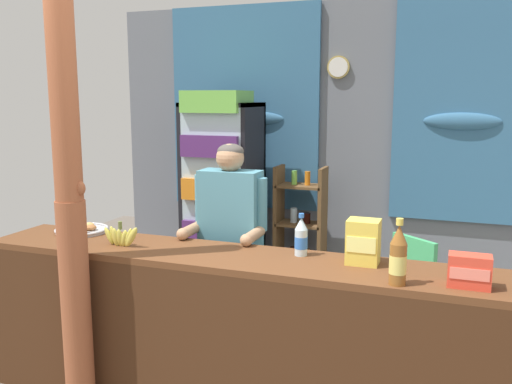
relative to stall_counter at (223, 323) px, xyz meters
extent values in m
plane|color=#665B51|center=(0.08, 0.80, -0.60)|extent=(7.78, 7.78, 0.00)
cube|color=slate|center=(0.08, 2.65, 0.81)|extent=(4.67, 0.12, 2.82)
cube|color=teal|center=(-0.87, 2.56, 1.19)|extent=(1.59, 0.04, 2.05)
ellipsoid|color=teal|center=(-0.87, 2.54, 1.09)|extent=(0.87, 0.10, 0.16)
cube|color=teal|center=(1.25, 2.56, 1.19)|extent=(1.23, 0.04, 2.05)
ellipsoid|color=teal|center=(1.25, 2.54, 1.09)|extent=(0.68, 0.10, 0.16)
cylinder|color=tan|center=(0.11, 2.57, 1.59)|extent=(0.22, 0.03, 0.22)
cylinder|color=white|center=(0.11, 2.56, 1.59)|extent=(0.19, 0.01, 0.19)
cube|color=beige|center=(-0.34, 2.57, 0.95)|extent=(0.24, 0.02, 0.18)
cube|color=brown|center=(0.00, 0.11, 0.36)|extent=(3.20, 0.53, 0.04)
cube|color=#432715|center=(0.00, -0.13, -0.13)|extent=(3.20, 0.04, 0.95)
cube|color=#432715|center=(-1.56, 0.11, -0.13)|extent=(0.08, 0.48, 0.95)
cube|color=#432715|center=(1.56, 0.11, -0.13)|extent=(0.08, 0.48, 0.95)
cylinder|color=#995133|center=(-0.83, -0.27, 0.06)|extent=(0.17, 0.17, 1.33)
cylinder|color=#995133|center=(-0.83, -0.27, 1.39)|extent=(0.16, 0.16, 1.33)
ellipsoid|color=#995133|center=(-0.75, -0.27, 0.80)|extent=(0.06, 0.05, 0.08)
cube|color=black|center=(-0.89, 2.32, 0.33)|extent=(0.68, 0.04, 1.86)
cube|color=black|center=(-1.21, 2.05, 0.33)|extent=(0.04, 0.56, 1.86)
cube|color=black|center=(-0.57, 2.05, 0.33)|extent=(0.04, 0.56, 1.86)
cube|color=black|center=(-0.89, 2.05, 1.23)|extent=(0.68, 0.56, 0.04)
cube|color=black|center=(-0.89, 2.05, -0.56)|extent=(0.68, 0.56, 0.08)
cube|color=silver|center=(-0.89, 1.78, 0.38)|extent=(0.62, 0.02, 1.70)
cylinder|color=#B7B7BC|center=(-0.61, 1.75, 0.33)|extent=(0.02, 0.02, 0.40)
cube|color=silver|center=(-0.89, 2.05, -0.05)|extent=(0.60, 0.48, 0.02)
cube|color=#56286B|center=(-0.89, 1.94, 0.06)|extent=(0.56, 0.44, 0.20)
cube|color=silver|center=(-0.89, 2.05, 0.35)|extent=(0.60, 0.48, 0.02)
cube|color=orange|center=(-0.89, 1.94, 0.46)|extent=(0.56, 0.44, 0.20)
cube|color=silver|center=(-0.89, 2.05, 0.75)|extent=(0.60, 0.48, 0.02)
cube|color=#56286B|center=(-0.89, 1.94, 0.86)|extent=(0.56, 0.44, 0.20)
cube|color=silver|center=(-0.89, 2.05, 1.15)|extent=(0.60, 0.48, 0.02)
cube|color=#75C64C|center=(-0.89, 1.94, 1.26)|extent=(0.56, 0.44, 0.20)
cube|color=brown|center=(-0.39, 2.27, 0.02)|extent=(0.04, 0.28, 1.25)
cube|color=brown|center=(0.05, 2.27, 0.02)|extent=(0.04, 0.28, 1.25)
cube|color=brown|center=(-0.17, 2.27, 0.46)|extent=(0.44, 0.28, 0.02)
cylinder|color=#75C64C|center=(-0.24, 2.27, 0.54)|extent=(0.06, 0.06, 0.14)
cylinder|color=orange|center=(-0.10, 2.27, 0.54)|extent=(0.05, 0.05, 0.13)
cube|color=brown|center=(-0.17, 2.27, 0.09)|extent=(0.44, 0.28, 0.02)
cylinder|color=silver|center=(-0.24, 2.27, 0.17)|extent=(0.07, 0.07, 0.14)
cylinder|color=black|center=(-0.10, 2.27, 0.15)|extent=(0.07, 0.07, 0.10)
cube|color=brown|center=(-0.17, 2.27, -0.29)|extent=(0.44, 0.28, 0.02)
cylinder|color=black|center=(-0.24, 2.27, -0.22)|extent=(0.07, 0.07, 0.12)
cylinder|color=brown|center=(-0.10, 2.27, -0.22)|extent=(0.07, 0.07, 0.12)
cube|color=#4CC675|center=(1.09, 1.57, -0.16)|extent=(0.62, 0.62, 0.04)
cube|color=#4CC675|center=(0.96, 1.41, 0.06)|extent=(0.35, 0.30, 0.40)
cylinder|color=#4CC675|center=(1.36, 1.59, -0.38)|extent=(0.04, 0.04, 0.44)
cylinder|color=#4CC675|center=(1.06, 1.83, -0.38)|extent=(0.04, 0.04, 0.44)
cylinder|color=#4CC675|center=(1.12, 1.30, -0.38)|extent=(0.04, 0.04, 0.44)
cylinder|color=#4CC675|center=(0.82, 1.54, -0.38)|extent=(0.04, 0.04, 0.44)
cube|color=#4CC675|center=(1.25, 1.44, -0.04)|extent=(0.28, 0.33, 0.03)
cube|color=#4CC675|center=(0.94, 1.69, -0.04)|extent=(0.28, 0.33, 0.03)
cylinder|color=#28282D|center=(-0.29, 0.60, -0.18)|extent=(0.11, 0.11, 0.85)
cylinder|color=#28282D|center=(-0.11, 0.60, -0.18)|extent=(0.11, 0.11, 0.85)
cube|color=teal|center=(-0.20, 0.60, 0.53)|extent=(0.41, 0.20, 0.57)
sphere|color=tan|center=(-0.20, 0.60, 0.90)|extent=(0.19, 0.19, 0.19)
ellipsoid|color=#4C4742|center=(-0.20, 0.61, 0.95)|extent=(0.18, 0.18, 0.10)
cylinder|color=teal|center=(-0.42, 0.60, 0.60)|extent=(0.08, 0.08, 0.35)
cylinder|color=tan|center=(-0.42, 0.45, 0.42)|extent=(0.07, 0.26, 0.07)
sphere|color=tan|center=(-0.42, 0.32, 0.42)|extent=(0.08, 0.08, 0.08)
cylinder|color=teal|center=(0.02, 0.60, 0.60)|extent=(0.08, 0.08, 0.35)
cylinder|color=tan|center=(0.02, 0.45, 0.42)|extent=(0.07, 0.26, 0.07)
sphere|color=tan|center=(0.02, 0.32, 0.42)|extent=(0.08, 0.08, 0.08)
cylinder|color=brown|center=(0.99, -0.08, 0.49)|extent=(0.08, 0.08, 0.21)
cone|color=brown|center=(0.99, -0.08, 0.64)|extent=(0.08, 0.08, 0.09)
cylinder|color=#E5CC4C|center=(0.99, -0.08, 0.71)|extent=(0.04, 0.04, 0.03)
cylinder|color=#E5D166|center=(0.99, -0.08, 0.49)|extent=(0.09, 0.09, 0.09)
cylinder|color=silver|center=(0.40, 0.25, 0.46)|extent=(0.07, 0.07, 0.16)
cone|color=silver|center=(0.40, 0.25, 0.58)|extent=(0.07, 0.07, 0.07)
cylinder|color=blue|center=(0.40, 0.25, 0.62)|extent=(0.03, 0.03, 0.03)
cylinder|color=blue|center=(0.40, 0.25, 0.46)|extent=(0.08, 0.08, 0.07)
cube|color=#EAD14C|center=(0.77, 0.21, 0.51)|extent=(0.18, 0.15, 0.25)
cube|color=#FFFF8C|center=(0.77, 0.13, 0.51)|extent=(0.16, 0.00, 0.09)
cube|color=#E5422D|center=(1.32, 0.00, 0.47)|extent=(0.20, 0.11, 0.16)
cube|color=#FF826D|center=(1.32, -0.06, 0.47)|extent=(0.18, 0.00, 0.06)
cylinder|color=#BCBCC1|center=(-1.18, 0.27, 0.39)|extent=(0.35, 0.35, 0.02)
torus|color=#BCBCC1|center=(-1.18, 0.27, 0.41)|extent=(0.36, 0.36, 0.02)
ellipsoid|color=#A36638|center=(-1.11, 0.28, 0.42)|extent=(0.08, 0.07, 0.04)
ellipsoid|color=tan|center=(-1.15, 0.32, 0.42)|extent=(0.07, 0.06, 0.04)
ellipsoid|color=#A36638|center=(-1.22, 0.32, 0.43)|extent=(0.08, 0.07, 0.06)
ellipsoid|color=#C68947|center=(-1.29, 0.28, 0.43)|extent=(0.11, 0.06, 0.05)
ellipsoid|color=#A36638|center=(-1.21, 0.22, 0.42)|extent=(0.08, 0.08, 0.04)
ellipsoid|color=#A36638|center=(-1.12, 0.19, 0.43)|extent=(0.09, 0.09, 0.05)
ellipsoid|color=#CCC14C|center=(-0.81, 0.07, 0.44)|extent=(0.09, 0.03, 0.12)
ellipsoid|color=#CCC14C|center=(-0.78, 0.07, 0.44)|extent=(0.07, 0.04, 0.13)
ellipsoid|color=#CCC14C|center=(-0.75, 0.05, 0.44)|extent=(0.06, 0.04, 0.13)
ellipsoid|color=#CCC14C|center=(-0.72, 0.05, 0.44)|extent=(0.05, 0.04, 0.12)
ellipsoid|color=#CCC14C|center=(-0.69, 0.06, 0.44)|extent=(0.06, 0.04, 0.12)
ellipsoid|color=#CCC14C|center=(-0.66, 0.06, 0.44)|extent=(0.07, 0.03, 0.13)
ellipsoid|color=#CCC14C|center=(-0.64, 0.05, 0.45)|extent=(0.11, 0.03, 0.15)
cylinder|color=olive|center=(-0.72, 0.06, 0.51)|extent=(0.02, 0.02, 0.05)
camera|label=1|loc=(1.23, -2.80, 1.31)|focal=38.75mm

